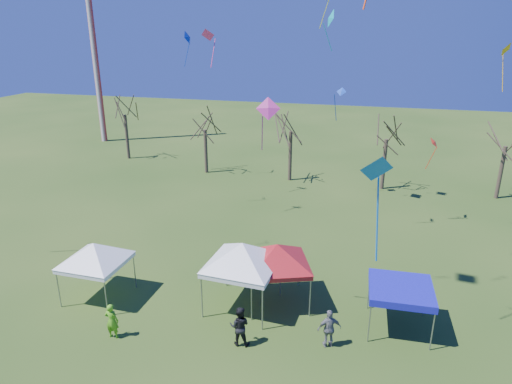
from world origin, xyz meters
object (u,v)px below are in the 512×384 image
tree_2 (291,113)px  person_green (112,321)px  person_dark (240,326)px  tent_white_west (94,247)px  tree_1 (204,114)px  tree_4 (509,127)px  tent_white_mid (242,247)px  tree_3 (388,121)px  tent_red (277,248)px  tree_0 (123,99)px  person_grey (329,329)px  tent_blue (401,290)px  radio_mast (93,37)px

tree_2 → person_green: size_ratio=4.65×
person_dark → person_green: (-5.79, -1.01, -0.07)m
person_dark → tent_white_west: bearing=-18.5°
tree_1 → tree_4: (26.12, -0.65, 0.27)m
tree_1 → tent_white_mid: tree_1 is taller
tree_2 → tent_white_west: (-6.08, -22.07, -3.34)m
tree_3 → tent_red: (-5.31, -19.81, -2.98)m
person_dark → tent_white_mid: bearing=-82.8°
tree_0 → tree_4: size_ratio=1.07×
person_grey → person_green: (-9.69, -1.88, -0.05)m
tent_white_west → tent_blue: tent_white_west is taller
tree_0 → person_grey: (24.59, -26.01, -5.56)m
tree_2 → person_grey: bearing=-75.1°
tree_2 → tent_white_mid: 21.22m
tent_white_west → tent_red: (9.17, 1.93, 0.16)m
tent_white_west → tent_red: tent_red is taller
person_grey → tree_1: bearing=-81.5°
radio_mast → tree_4: size_ratio=3.17×
tree_3 → tent_blue: 20.92m
tent_red → tree_2: bearing=98.7°
tree_3 → person_grey: 23.36m
tree_0 → tent_blue: (27.60, -23.86, -4.41)m
tree_3 → person_grey: (-2.29, -22.67, -5.15)m
radio_mast → tree_0: (7.15, -6.62, -6.01)m
person_grey → person_dark: (-3.90, -0.87, 0.02)m
tree_2 → tree_3: 8.41m
radio_mast → person_dark: (27.85, -33.50, -11.55)m
tent_red → person_dark: bearing=-103.3°
tree_1 → tree_4: size_ratio=0.96×
tree_2 → tree_4: 17.73m
tree_0 → tent_white_west: tree_0 is taller
tent_white_mid → person_green: bearing=-142.3°
tree_1 → tree_3: size_ratio=0.95×
tent_red → person_dark: (-0.88, -3.73, -2.15)m
person_green → tent_white_mid: bearing=-145.2°
tree_1 → tent_blue: bearing=-50.3°
person_grey → person_green: person_grey is taller
tree_1 → tree_4: bearing=-1.4°
tree_0 → person_green: size_ratio=4.79×
tent_white_west → tent_red: size_ratio=1.01×
tree_3 → tent_red: 20.72m
tree_1 → tree_3: (16.80, -0.60, 0.29)m
tree_3 → person_green: tree_3 is taller
person_grey → tent_blue: bearing=-167.9°
tree_0 → tent_white_west: (12.40, -25.08, -3.54)m
tent_white_west → tree_1: bearing=95.9°
tree_3 → tent_white_mid: 21.91m
person_green → tree_4: bearing=-133.8°
tree_3 → tree_0: bearing=172.9°
tree_1 → tree_2: (8.40, -0.27, 0.50)m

